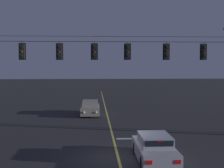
{
  "coord_description": "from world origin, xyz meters",
  "views": [
    {
      "loc": [
        -1.26,
        -16.46,
        4.96
      ],
      "look_at": [
        0.0,
        5.73,
        3.56
      ],
      "focal_mm": 50.42,
      "sensor_mm": 36.0,
      "label": 1
    }
  ],
  "objects_px": {
    "traffic_light_left_inner": "(59,51)",
    "car_waiting_near_lane": "(154,149)",
    "traffic_light_rightmost": "(167,52)",
    "traffic_light_leftmost": "(22,51)",
    "car_oncoming_lead": "(90,108)",
    "traffic_light_right_inner": "(128,51)",
    "traffic_light_centre": "(94,51)",
    "traffic_light_far_right": "(204,52)"
  },
  "relations": [
    {
      "from": "traffic_light_leftmost",
      "to": "traffic_light_far_right",
      "type": "distance_m",
      "value": 12.3
    },
    {
      "from": "traffic_light_rightmost",
      "to": "car_oncoming_lead",
      "type": "height_order",
      "value": "traffic_light_rightmost"
    },
    {
      "from": "traffic_light_rightmost",
      "to": "traffic_light_left_inner",
      "type": "bearing_deg",
      "value": 180.0
    },
    {
      "from": "traffic_light_rightmost",
      "to": "traffic_light_far_right",
      "type": "relative_size",
      "value": 1.0
    },
    {
      "from": "traffic_light_far_right",
      "to": "car_waiting_near_lane",
      "type": "height_order",
      "value": "traffic_light_far_right"
    },
    {
      "from": "traffic_light_far_right",
      "to": "car_waiting_near_lane",
      "type": "bearing_deg",
      "value": -129.11
    },
    {
      "from": "traffic_light_right_inner",
      "to": "car_oncoming_lead",
      "type": "relative_size",
      "value": 0.28
    },
    {
      "from": "car_oncoming_lead",
      "to": "traffic_light_left_inner",
      "type": "bearing_deg",
      "value": -101.3
    },
    {
      "from": "traffic_light_leftmost",
      "to": "traffic_light_right_inner",
      "type": "xyz_separation_m",
      "value": [
        7.05,
        0.0,
        0.0
      ]
    },
    {
      "from": "traffic_light_centre",
      "to": "car_oncoming_lead",
      "type": "height_order",
      "value": "traffic_light_centre"
    },
    {
      "from": "traffic_light_leftmost",
      "to": "car_waiting_near_lane",
      "type": "height_order",
      "value": "traffic_light_leftmost"
    },
    {
      "from": "traffic_light_right_inner",
      "to": "traffic_light_far_right",
      "type": "height_order",
      "value": "same"
    },
    {
      "from": "traffic_light_leftmost",
      "to": "traffic_light_far_right",
      "type": "height_order",
      "value": "same"
    },
    {
      "from": "traffic_light_left_inner",
      "to": "traffic_light_centre",
      "type": "height_order",
      "value": "same"
    },
    {
      "from": "traffic_light_right_inner",
      "to": "traffic_light_rightmost",
      "type": "xyz_separation_m",
      "value": [
        2.67,
        0.0,
        0.0
      ]
    },
    {
      "from": "traffic_light_leftmost",
      "to": "traffic_light_left_inner",
      "type": "distance_m",
      "value": 2.47
    },
    {
      "from": "traffic_light_left_inner",
      "to": "car_waiting_near_lane",
      "type": "bearing_deg",
      "value": -45.43
    },
    {
      "from": "car_oncoming_lead",
      "to": "traffic_light_right_inner",
      "type": "bearing_deg",
      "value": -74.46
    },
    {
      "from": "traffic_light_right_inner",
      "to": "traffic_light_rightmost",
      "type": "relative_size",
      "value": 1.0
    },
    {
      "from": "traffic_light_centre",
      "to": "car_waiting_near_lane",
      "type": "bearing_deg",
      "value": -60.84
    },
    {
      "from": "traffic_light_leftmost",
      "to": "traffic_light_centre",
      "type": "height_order",
      "value": "same"
    },
    {
      "from": "traffic_light_centre",
      "to": "traffic_light_rightmost",
      "type": "xyz_separation_m",
      "value": [
        4.92,
        0.0,
        0.0
      ]
    },
    {
      "from": "traffic_light_centre",
      "to": "traffic_light_rightmost",
      "type": "distance_m",
      "value": 4.92
    },
    {
      "from": "traffic_light_left_inner",
      "to": "traffic_light_rightmost",
      "type": "xyz_separation_m",
      "value": [
        7.25,
        0.0,
        0.0
      ]
    },
    {
      "from": "traffic_light_far_right",
      "to": "car_waiting_near_lane",
      "type": "distance_m",
      "value": 8.75
    },
    {
      "from": "traffic_light_left_inner",
      "to": "traffic_light_centre",
      "type": "bearing_deg",
      "value": 0.0
    },
    {
      "from": "traffic_light_leftmost",
      "to": "car_oncoming_lead",
      "type": "distance_m",
      "value": 11.75
    },
    {
      "from": "car_waiting_near_lane",
      "to": "traffic_light_rightmost",
      "type": "bearing_deg",
      "value": 71.18
    },
    {
      "from": "car_waiting_near_lane",
      "to": "traffic_light_centre",
      "type": "bearing_deg",
      "value": 119.16
    },
    {
      "from": "traffic_light_far_right",
      "to": "car_oncoming_lead",
      "type": "distance_m",
      "value": 13.47
    },
    {
      "from": "traffic_light_left_inner",
      "to": "traffic_light_far_right",
      "type": "xyz_separation_m",
      "value": [
        9.83,
        0.0,
        0.0
      ]
    },
    {
      "from": "traffic_light_left_inner",
      "to": "traffic_light_right_inner",
      "type": "height_order",
      "value": "same"
    },
    {
      "from": "traffic_light_leftmost",
      "to": "traffic_light_rightmost",
      "type": "bearing_deg",
      "value": 0.0
    },
    {
      "from": "traffic_light_rightmost",
      "to": "traffic_light_far_right",
      "type": "xyz_separation_m",
      "value": [
        2.58,
        0.0,
        0.0
      ]
    },
    {
      "from": "traffic_light_centre",
      "to": "traffic_light_rightmost",
      "type": "relative_size",
      "value": 1.0
    },
    {
      "from": "traffic_light_left_inner",
      "to": "traffic_light_rightmost",
      "type": "relative_size",
      "value": 1.0
    },
    {
      "from": "traffic_light_left_inner",
      "to": "traffic_light_rightmost",
      "type": "height_order",
      "value": "same"
    },
    {
      "from": "traffic_light_leftmost",
      "to": "car_oncoming_lead",
      "type": "xyz_separation_m",
      "value": [
        4.38,
        9.59,
        -5.18
      ]
    },
    {
      "from": "traffic_light_left_inner",
      "to": "traffic_light_far_right",
      "type": "height_order",
      "value": "same"
    },
    {
      "from": "car_waiting_near_lane",
      "to": "traffic_light_right_inner",
      "type": "bearing_deg",
      "value": 98.36
    },
    {
      "from": "car_waiting_near_lane",
      "to": "traffic_light_leftmost",
      "type": "bearing_deg",
      "value": 145.15
    },
    {
      "from": "traffic_light_leftmost",
      "to": "traffic_light_rightmost",
      "type": "height_order",
      "value": "same"
    }
  ]
}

